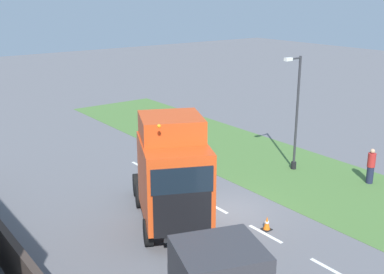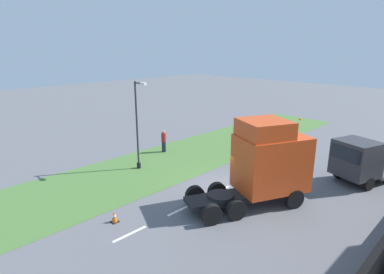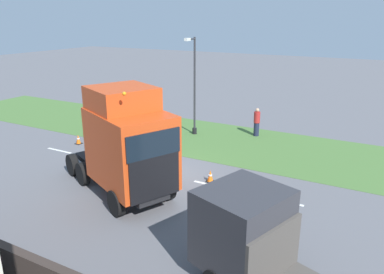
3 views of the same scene
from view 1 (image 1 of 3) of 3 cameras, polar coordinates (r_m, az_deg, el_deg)
name	(u,v)px [view 1 (image 1 of 3)]	position (r m, az deg, el deg)	size (l,w,h in m)	color
ground_plane	(224,212)	(21.25, 3.87, -8.83)	(120.00, 120.00, 0.00)	slate
grass_verge	(315,181)	(25.25, 14.35, -5.05)	(7.00, 44.00, 0.01)	#4C7538
lane_markings	(214,206)	(21.73, 2.66, -8.20)	(0.16, 14.60, 0.00)	white
boundary_wall	(13,261)	(17.09, -20.45, -13.58)	(0.25, 24.00, 1.67)	#382D28
lorry_cab	(173,175)	(18.87, -2.31, -4.51)	(4.94, 6.76, 4.78)	black
lamp_post	(295,118)	(25.73, 12.14, 2.22)	(1.26, 0.28, 6.09)	black
pedestrian	(371,166)	(25.48, 20.44, -3.28)	(0.39, 0.39, 1.81)	#1E233D
traffic_cone_lead	(163,157)	(27.13, -3.45, -2.38)	(0.36, 0.36, 0.58)	black
traffic_cone_trailing	(267,223)	(19.83, 8.87, -10.06)	(0.36, 0.36, 0.58)	black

